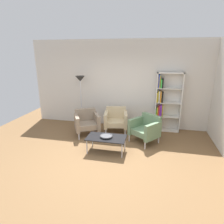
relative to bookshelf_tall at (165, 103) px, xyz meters
name	(u,v)px	position (x,y,z in m)	size (l,w,h in m)	color
ground_plane	(106,160)	(-1.41, -2.25, -0.93)	(8.32, 8.32, 0.00)	brown
plaster_back_panel	(123,84)	(-1.41, 0.21, 0.52)	(6.40, 0.12, 2.90)	silver
bookshelf_tall	(165,103)	(0.00, 0.00, 0.00)	(0.80, 0.30, 1.90)	silver
coffee_table_low	(106,138)	(-1.50, -1.84, -0.56)	(1.00, 0.56, 0.40)	black
decorative_bowl	(106,136)	(-1.50, -1.84, -0.49)	(0.32, 0.32, 0.05)	#4C4C51
armchair_near_window	(116,119)	(-1.52, -0.47, -0.51)	(0.81, 0.76, 0.78)	#C6B289
armchair_spare_guest	(146,128)	(-0.54, -1.03, -0.51)	(0.95, 0.94, 0.78)	slate
armchair_by_bookshelf	(87,122)	(-2.37, -0.89, -0.51)	(0.93, 0.91, 0.78)	gray
floor_lamp_torchiere	(80,85)	(-2.80, -0.18, 0.52)	(0.32, 0.32, 1.74)	silver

